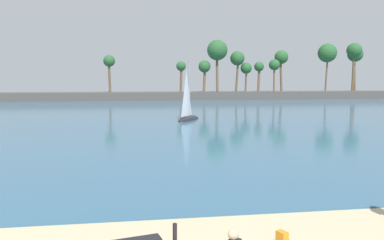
{
  "coord_description": "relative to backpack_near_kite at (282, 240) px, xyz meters",
  "views": [
    {
      "loc": [
        -1.17,
        -5.67,
        4.53
      ],
      "look_at": [
        1.47,
        11.94,
        2.65
      ],
      "focal_mm": 36.29,
      "sensor_mm": 36.0,
      "label": 1
    }
  ],
  "objects": [
    {
      "name": "sea",
      "position": [
        -2.74,
        58.13,
        -0.18
      ],
      "size": [
        220.0,
        111.18,
        0.06
      ],
      "primitive_type": "cube",
      "color": "#33607F",
      "rests_on": "ground"
    },
    {
      "name": "palm_headland",
      "position": [
        3.18,
        73.72,
        3.01
      ],
      "size": [
        116.21,
        6.63,
        12.85
      ],
      "color": "#514C47",
      "rests_on": "ground"
    },
    {
      "name": "backpack_near_kite",
      "position": [
        0.0,
        0.0,
        0.0
      ],
      "size": [
        0.35,
        0.35,
        0.44
      ],
      "color": "orange",
      "rests_on": "ground"
    },
    {
      "name": "sailboat_near_shore",
      "position": [
        1.93,
        32.28,
        0.47
      ],
      "size": [
        3.62,
        4.79,
        6.85
      ],
      "color": "black",
      "rests_on": "sea"
    }
  ]
}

